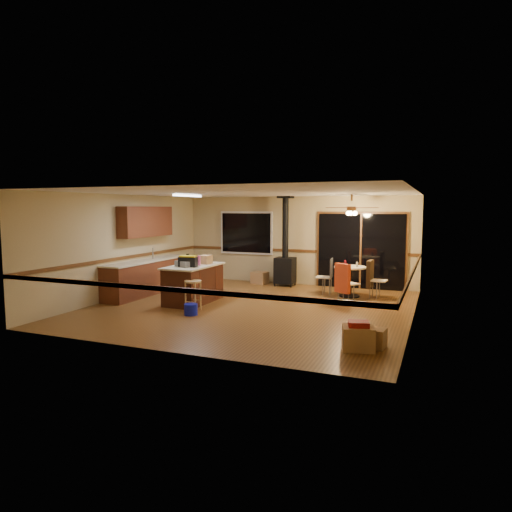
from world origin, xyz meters
The scene contains 35 objects.
floor centered at (0.00, 0.00, 0.00)m, with size 7.00×7.00×0.00m, color brown.
ceiling centered at (0.00, 0.00, 2.60)m, with size 7.00×7.00×0.00m, color silver.
wall_back centered at (0.00, 3.50, 1.30)m, with size 7.00×7.00×0.00m, color tan.
wall_front centered at (0.00, -3.50, 1.30)m, with size 7.00×7.00×0.00m, color tan.
wall_left centered at (-3.50, 0.00, 1.30)m, with size 7.00×7.00×0.00m, color tan.
wall_right centered at (3.50, 0.00, 1.30)m, with size 7.00×7.00×0.00m, color tan.
chair_rail centered at (0.00, 0.00, 1.00)m, with size 7.00×7.00×0.08m, color #563115, non-canonical shape.
window centered at (-1.60, 3.45, 1.50)m, with size 1.72×0.10×1.32m, color black.
sliding_door centered at (1.90, 3.45, 1.05)m, with size 2.52×0.10×2.10m, color black.
lower_cabinets centered at (-3.20, 0.50, 0.43)m, with size 0.60×3.00×0.86m, color #5C2A17.
countertop centered at (-3.20, 0.50, 0.88)m, with size 0.64×3.04×0.04m, color beige.
upper_cabinets centered at (-3.33, 0.70, 1.90)m, with size 0.35×2.00×0.80m, color #5C2A17.
kitchen_island centered at (-1.50, 0.00, 0.45)m, with size 0.88×1.68×0.90m.
wood_stove centered at (-0.20, 3.05, 0.73)m, with size 0.55×0.50×2.52m.
ceiling_fan centered at (1.86, 2.10, 2.21)m, with size 0.24×0.24×0.55m.
fluorescent_strip centered at (-1.80, 0.30, 2.56)m, with size 0.10×1.20×0.04m, color white.
toolbox_grey centered at (-1.55, -0.33, 0.97)m, with size 0.42×0.24×0.13m, color slate.
toolbox_black centered at (-1.46, -0.31, 1.01)m, with size 0.41×0.22×0.23m, color black.
toolbox_yellow_lid centered at (-1.46, -0.31, 1.14)m, with size 0.37×0.20×0.03m, color gold.
box_on_island centered at (-1.36, 0.35, 1.00)m, with size 0.23×0.31×0.21m, color #A07547.
bottle_dark centered at (-1.66, 0.02, 1.03)m, with size 0.08×0.08×0.27m, color black.
bottle_pink centered at (-1.35, 0.02, 1.02)m, with size 0.07×0.07×0.23m, color #D84C8C.
bottle_white centered at (-1.56, 0.41, 1.00)m, with size 0.06×0.06×0.19m, color white.
bar_stool centered at (-1.04, -0.83, 0.34)m, with size 0.37×0.37×0.68m, color tan.
blue_bucket centered at (-0.89, -1.19, 0.12)m, with size 0.29×0.29×0.24m, color #0C15B0.
dining_table centered at (1.86, 2.10, 0.53)m, with size 0.82×0.82×0.78m.
glass_red centered at (1.71, 2.20, 0.85)m, with size 0.06×0.06×0.15m, color #590C14.
glass_cream centered at (2.04, 2.05, 0.84)m, with size 0.05×0.05×0.13m, color beige.
chair_left centered at (1.26, 2.21, 0.59)m, with size 0.44×0.44×0.51m.
chair_near centered at (1.86, 1.25, 0.60)m, with size 0.61×0.62×0.70m.
chair_right centered at (2.38, 2.16, 0.60)m, with size 0.49×0.45×0.70m.
box_under_window centered at (-1.02, 3.10, 0.18)m, with size 0.45×0.36×0.36m, color #A07547.
box_corner_a centered at (2.80, -2.26, 0.19)m, with size 0.50×0.42×0.38m, color #A07547.
box_corner_b centered at (3.01, -2.03, 0.16)m, with size 0.38×0.33×0.31m, color #A07547.
box_small_red centered at (2.80, -2.26, 0.42)m, with size 0.32×0.27×0.09m, color maroon.
Camera 1 is at (3.96, -9.46, 2.26)m, focal length 32.00 mm.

